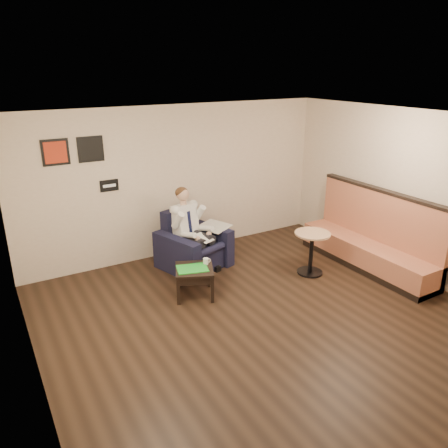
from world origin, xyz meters
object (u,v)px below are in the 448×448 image
green_folder (192,268)px  side_table (195,282)px  cafe_table (311,253)px  seated_man (199,233)px  armchair (194,240)px  smartphone (197,263)px  coffee_mug (206,261)px  banquette (369,231)px

green_folder → side_table: bearing=9.7°
side_table → cafe_table: size_ratio=0.76×
seated_man → green_folder: size_ratio=2.91×
armchair → seated_man: seated_man is taller
cafe_table → armchair: bearing=141.9°
seated_man → smartphone: size_ratio=9.34×
coffee_mug → banquette: 3.01m
armchair → side_table: (-0.47, -0.96, -0.27)m
armchair → coffee_mug: (-0.25, -0.92, 0.02)m
green_folder → cafe_table: bearing=-8.2°
coffee_mug → cafe_table: size_ratio=0.13×
green_folder → seated_man: bearing=56.8°
armchair → seated_man: bearing=-90.0°
smartphone → green_folder: bearing=-104.0°
side_table → coffee_mug: 0.37m
seated_man → smartphone: (-0.40, -0.70, -0.21)m
seated_man → side_table: size_ratio=2.38×
armchair → cafe_table: 2.07m
smartphone → banquette: size_ratio=0.05×
side_table → banquette: size_ratio=0.21×
smartphone → coffee_mug: bearing=-7.1°
armchair → banquette: 3.12m
armchair → seated_man: 0.23m
armchair → side_table: armchair is taller
coffee_mug → smartphone: (-0.11, 0.09, -0.05)m
side_table → coffee_mug: bearing=9.7°
seated_man → green_folder: bearing=-141.1°
green_folder → banquette: bearing=-10.8°
banquette → cafe_table: bearing=164.0°
side_table → smartphone: bearing=48.7°
coffee_mug → banquette: banquette is taller
seated_man → side_table: seated_man is taller
smartphone → cafe_table: bearing=21.3°
green_folder → smartphone: size_ratio=3.21×
cafe_table → green_folder: bearing=171.8°
smartphone → banquette: bearing=20.1°
smartphone → banquette: banquette is taller
seated_man → side_table: (-0.51, -0.83, -0.45)m
green_folder → cafe_table: size_ratio=0.62×
banquette → armchair: bearing=149.5°
side_table → cafe_table: (2.10, -0.32, 0.14)m
coffee_mug → cafe_table: cafe_table is taller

